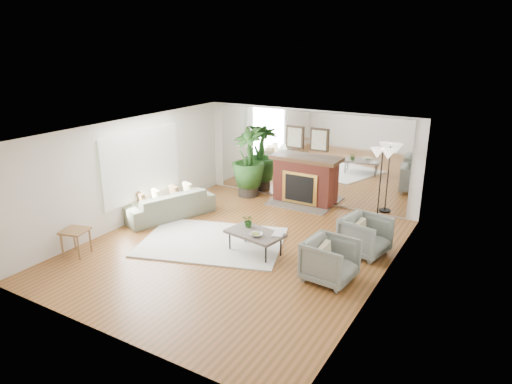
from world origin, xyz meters
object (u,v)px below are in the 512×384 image
Objects in this scene: potted_ficus at (248,160)px; armchair_front at (330,260)px; armchair_back at (365,236)px; side_table at (75,234)px; fireplace at (303,180)px; floor_lamp at (382,160)px; sofa at (169,204)px; coffee_table at (255,234)px.

armchair_front is at bearing -41.75° from potted_ficus.
side_table is (-5.05, -3.02, 0.06)m from armchair_back.
side_table is at bearing -101.82° from potted_ficus.
fireplace is 2.35× the size of armchair_front.
armchair_back is 4.52m from potted_ficus.
floor_lamp is (4.74, 5.02, 1.06)m from side_table.
potted_ficus is 1.09× the size of floor_lamp.
floor_lamp is (-0.31, 2.00, 1.12)m from armchair_back.
potted_ficus reaches higher than armchair_front.
armchair_back is at bearing 30.87° from side_table.
sofa is 2.62m from side_table.
fireplace is at bearing 59.33° from armchair_back.
armchair_back is 0.49× the size of floor_lamp.
sofa is at bearing 85.61° from side_table.
fireplace reaches higher than coffee_table.
potted_ficus reaches higher than coffee_table.
coffee_table is at bearing 130.70° from armchair_back.
armchair_front is at bearing -177.14° from armchair_back.
sofa reaches higher than coffee_table.
floor_lamp is (1.65, 3.10, 1.10)m from coffee_table.
armchair_back is at bearing -41.93° from fireplace.
potted_ficus reaches higher than armchair_back.
coffee_table is at bearing 97.26° from sofa.
armchair_front is (2.20, -3.55, -0.26)m from fireplace.
coffee_table is at bearing -117.97° from floor_lamp.
armchair_front is at bearing 18.58° from side_table.
sofa is at bearing 83.43° from armchair_front.
sofa is 5.28m from floor_lamp.
fireplace is at bearing 5.67° from potted_ficus.
coffee_table is 1.77m from armchair_front.
potted_ficus is at bearing 74.73° from armchair_back.
fireplace is at bearing 37.08° from armchair_front.
fireplace reaches higher than floor_lamp.
potted_ficus is 3.72m from floor_lamp.
fireplace is at bearing 97.78° from coffee_table.
armchair_back is 0.45× the size of potted_ficus.
floor_lamp is (4.54, 2.41, 1.20)m from sofa.
sofa is at bearing -109.43° from potted_ficus.
armchair_back reaches higher than sofa.
floor_lamp reaches higher than side_table.
armchair_front is at bearing -58.24° from fireplace.
coffee_table is 3.77m from potted_ficus.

